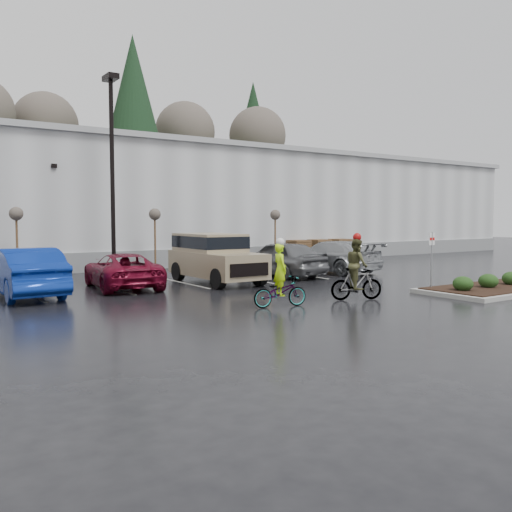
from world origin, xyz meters
TOP-DOWN VIEW (x-y plane):
  - ground at (0.00, 0.00)m, footprint 120.00×120.00m
  - warehouse at (0.00, 21.99)m, footprint 60.50×15.50m
  - wooded_ridge at (0.00, 45.00)m, footprint 80.00×25.00m
  - lamppost at (-4.00, 12.00)m, footprint 0.50×1.00m
  - sapling_west at (-8.00, 13.00)m, footprint 0.60×0.60m
  - sapling_mid at (-1.50, 13.00)m, footprint 0.60×0.60m
  - sapling_east at (6.00, 13.00)m, footprint 0.60×0.60m
  - pallet_stack_a at (8.50, 14.00)m, footprint 1.20×1.20m
  - pallet_stack_b at (10.20, 14.00)m, footprint 1.20×1.20m
  - pallet_stack_c at (12.00, 14.00)m, footprint 1.20×1.20m
  - curb_island at (7.00, -1.00)m, footprint 8.00×3.00m
  - mulch_bed at (7.00, -1.00)m, footprint 7.60×2.60m
  - shrub_a at (4.00, -1.00)m, footprint 0.70×0.70m
  - shrub_b at (5.50, -1.00)m, footprint 0.70×0.70m
  - shrub_c at (7.00, -1.00)m, footprint 0.70×0.70m
  - fire_lane_sign at (3.80, 0.20)m, footprint 0.30×0.05m
  - car_blue at (-8.78, 7.23)m, footprint 1.90×5.18m
  - car_red at (-5.20, 7.59)m, footprint 2.77×5.09m
  - suv_tan at (-1.32, 7.04)m, footprint 2.20×5.10m
  - car_grey at (2.42, 7.64)m, footprint 2.36×5.04m
  - car_far_silver at (5.55, 7.67)m, footprint 2.80×5.67m
  - cyclist_hivis at (-2.78, 0.59)m, footprint 1.82×0.92m
  - cyclist_olive at (0.16, 0.32)m, footprint 1.77×1.09m

SIDE VIEW (x-z plane):
  - ground at x=0.00m, z-range 0.00..0.00m
  - curb_island at x=7.00m, z-range 0.00..0.15m
  - mulch_bed at x=7.00m, z-range 0.15..0.19m
  - shrub_a at x=4.00m, z-range 0.15..0.67m
  - shrub_b at x=5.50m, z-range 0.15..0.67m
  - shrub_c at x=7.00m, z-range 0.15..0.67m
  - cyclist_hivis at x=-2.78m, z-range -0.39..1.72m
  - pallet_stack_a at x=8.50m, z-range 0.00..1.35m
  - pallet_stack_b at x=10.20m, z-range 0.00..1.35m
  - pallet_stack_c at x=12.00m, z-range 0.00..1.35m
  - car_red at x=-5.20m, z-range 0.00..1.35m
  - car_far_silver at x=5.55m, z-range 0.00..1.58m
  - cyclist_olive at x=0.16m, z-range -0.29..1.93m
  - car_grey at x=2.42m, z-range 0.00..1.67m
  - car_blue at x=-8.78m, z-range 0.00..1.69m
  - suv_tan at x=-1.32m, z-range 0.00..2.06m
  - fire_lane_sign at x=3.80m, z-range 0.31..2.51m
  - sapling_west at x=-8.00m, z-range 1.13..4.33m
  - sapling_mid at x=-1.50m, z-range 1.13..4.33m
  - sapling_east at x=6.00m, z-range 1.13..4.33m
  - wooded_ridge at x=0.00m, z-range 0.00..6.00m
  - warehouse at x=0.00m, z-range 0.05..7.25m
  - lamppost at x=-4.00m, z-range 1.07..10.30m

